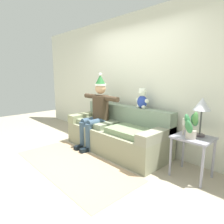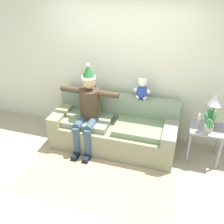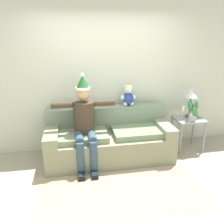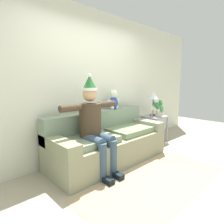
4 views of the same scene
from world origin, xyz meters
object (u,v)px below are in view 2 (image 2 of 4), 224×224
potted_plant (209,121)px  candle_tall (199,118)px  couch (115,128)px  table_lamp (216,101)px  person_seated (88,108)px  side_table (206,133)px  teddy_bear (142,90)px

potted_plant → candle_tall: potted_plant is taller
couch → potted_plant: size_ratio=5.47×
table_lamp → person_seated: bearing=-171.5°
side_table → candle_tall: bearing=-172.2°
teddy_bear → candle_tall: teddy_bear is taller
couch → side_table: couch is taller
side_table → candle_tall: size_ratio=2.47×
table_lamp → teddy_bear: bearing=173.7°
teddy_bear → side_table: (1.11, -0.22, -0.53)m
side_table → table_lamp: (0.05, 0.09, 0.55)m
candle_tall → side_table: bearing=7.8°
person_seated → side_table: person_seated is taller
teddy_bear → table_lamp: (1.16, -0.13, 0.02)m
couch → table_lamp: (1.56, 0.13, 0.72)m
teddy_bear → candle_tall: (0.97, -0.24, -0.26)m
side_table → potted_plant: bearing=-90.2°
table_lamp → potted_plant: size_ratio=1.43×
table_lamp → candle_tall: table_lamp is taller
person_seated → table_lamp: 2.03m
couch → teddy_bear: (0.40, 0.26, 0.70)m
potted_plant → teddy_bear: bearing=164.1°
couch → candle_tall: size_ratio=8.62×
teddy_bear → table_lamp: size_ratio=0.68×
potted_plant → candle_tall: size_ratio=1.58×
side_table → candle_tall: 0.31m
potted_plant → candle_tall: bearing=151.7°
couch → table_lamp: size_ratio=3.82×
couch → table_lamp: table_lamp is taller
side_table → table_lamp: size_ratio=1.09×
teddy_bear → potted_plant: 1.18m
person_seated → teddy_bear: 0.96m
table_lamp → potted_plant: (-0.05, -0.19, -0.26)m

